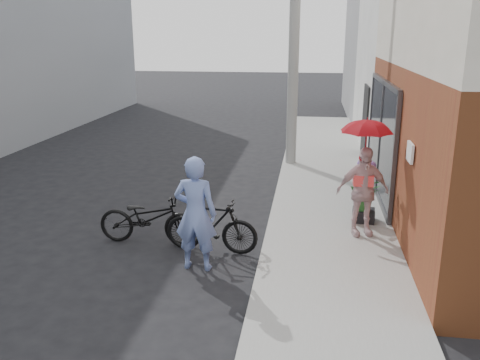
% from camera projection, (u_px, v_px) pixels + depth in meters
% --- Properties ---
extents(ground, '(80.00, 80.00, 0.00)m').
position_uv_depth(ground, '(210.00, 253.00, 8.61)').
color(ground, black).
rests_on(ground, ground).
extents(sidewalk, '(2.20, 24.00, 0.12)m').
position_uv_depth(sidewalk, '(331.00, 215.00, 10.21)').
color(sidewalk, gray).
rests_on(sidewalk, ground).
extents(curb, '(0.12, 24.00, 0.12)m').
position_uv_depth(curb, '(274.00, 213.00, 10.37)').
color(curb, '#9E9E99').
rests_on(curb, ground).
extents(east_building_far, '(8.00, 8.00, 7.00)m').
position_uv_depth(east_building_far, '(445.00, 34.00, 21.86)').
color(east_building_far, gray).
rests_on(east_building_far, ground).
extents(utility_pole, '(0.28, 0.28, 7.00)m').
position_uv_depth(utility_pole, '(294.00, 36.00, 13.18)').
color(utility_pole, '#9E9E99').
rests_on(utility_pole, ground).
extents(officer, '(0.69, 0.47, 1.83)m').
position_uv_depth(officer, '(196.00, 214.00, 7.83)').
color(officer, '#6C81C0').
rests_on(officer, ground).
extents(bike_left, '(1.79, 0.63, 0.94)m').
position_uv_depth(bike_left, '(149.00, 218.00, 8.91)').
color(bike_left, black).
rests_on(bike_left, ground).
extents(bike_right, '(1.62, 0.57, 0.96)m').
position_uv_depth(bike_right, '(211.00, 225.00, 8.55)').
color(bike_right, black).
rests_on(bike_right, ground).
extents(kimono_woman, '(1.00, 0.60, 1.60)m').
position_uv_depth(kimono_woman, '(362.00, 191.00, 8.91)').
color(kimono_woman, beige).
rests_on(kimono_woman, sidewalk).
extents(parasol, '(0.86, 0.86, 0.76)m').
position_uv_depth(parasol, '(367.00, 125.00, 8.58)').
color(parasol, red).
rests_on(parasol, kimono_woman).
extents(planter, '(0.46, 0.46, 0.22)m').
position_uv_depth(planter, '(363.00, 215.00, 9.74)').
color(planter, black).
rests_on(planter, sidewalk).
extents(potted_plant, '(0.58, 0.50, 0.64)m').
position_uv_depth(potted_plant, '(365.00, 194.00, 9.62)').
color(potted_plant, '#2B6D2C').
rests_on(potted_plant, planter).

